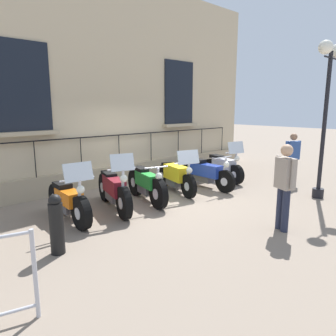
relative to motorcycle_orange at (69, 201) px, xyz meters
name	(u,v)px	position (x,y,z in m)	size (l,w,h in m)	color
ground_plane	(163,197)	(0.00, 2.61, -0.42)	(60.00, 60.00, 0.00)	gray
building_facade	(110,86)	(-2.41, 2.61, 2.52)	(0.82, 11.97, 6.04)	#C6B28E
motorcycle_orange	(69,201)	(0.00, 0.00, 0.00)	(1.94, 0.69, 1.31)	black
motorcycle_maroon	(114,190)	(0.00, 1.10, 0.04)	(2.14, 0.85, 1.39)	black
motorcycle_green	(146,185)	(0.03, 2.03, 0.02)	(2.01, 0.75, 0.98)	black
motorcycle_yellow	(176,176)	(-0.11, 3.18, 0.04)	(2.02, 0.90, 1.25)	black
motorcycle_blue	(205,173)	(0.12, 4.14, 0.03)	(2.15, 0.72, 0.99)	black
motorcycle_silver	(223,167)	(-0.10, 5.27, 0.01)	(1.85, 0.80, 1.31)	black
lamppost	(327,95)	(2.78, 5.55, 2.19)	(0.33, 1.03, 3.85)	black
bollard	(56,224)	(1.28, -0.81, 0.08)	(0.22, 0.22, 0.99)	black
pedestrian_standing	(285,183)	(3.24, 2.79, 0.52)	(0.49, 0.35, 1.66)	#23283D
pedestrian_walking	(292,156)	(1.61, 6.40, 0.45)	(0.35, 0.49, 1.55)	#23283D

